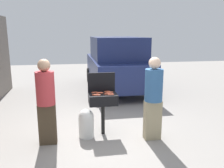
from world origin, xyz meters
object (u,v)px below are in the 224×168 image
object	(u,v)px
hot_dog_10	(110,94)
parked_minivan	(116,63)
hot_dog_8	(97,95)
person_right	(153,96)
hot_dog_9	(95,92)
hot_dog_0	(108,93)
hot_dog_3	(100,93)
hot_dog_1	(110,92)
person_left	(46,99)
hot_dog_6	(100,93)
bbq_grill	(103,100)
propane_tank	(86,123)
hot_dog_4	(111,95)
hot_dog_5	(107,92)
hot_dog_7	(95,95)
hot_dog_2	(95,94)
hot_dog_11	(107,94)

from	to	relation	value
hot_dog_10	parked_minivan	bearing A→B (deg)	77.55
hot_dog_8	parked_minivan	bearing A→B (deg)	74.06
person_right	parked_minivan	world-z (taller)	parked_minivan
hot_dog_9	hot_dog_0	bearing A→B (deg)	-16.85
hot_dog_3	hot_dog_1	bearing A→B (deg)	10.97
hot_dog_1	person_left	distance (m)	1.35
hot_dog_10	person_left	bearing A→B (deg)	-170.28
person_right	hot_dog_6	bearing A→B (deg)	-36.86
hot_dog_1	hot_dog_9	world-z (taller)	same
bbq_grill	hot_dog_8	xyz separation A→B (m)	(-0.13, -0.13, 0.15)
bbq_grill	hot_dog_9	bearing A→B (deg)	149.30
propane_tank	parked_minivan	world-z (taller)	parked_minivan
hot_dog_1	hot_dog_10	xyz separation A→B (m)	(-0.01, -0.11, 0.00)
hot_dog_4	hot_dog_5	world-z (taller)	same
person_left	hot_dog_0	bearing A→B (deg)	17.63
bbq_grill	person_right	world-z (taller)	person_right
hot_dog_6	person_left	world-z (taller)	person_left
hot_dog_1	propane_tank	distance (m)	0.82
hot_dog_1	hot_dog_10	distance (m)	0.12
hot_dog_7	bbq_grill	bearing A→B (deg)	31.40
hot_dog_6	person_right	distance (m)	1.13
hot_dog_3	parked_minivan	distance (m)	4.08
hot_dog_1	person_left	xyz separation A→B (m)	(-1.31, -0.34, 0.00)
hot_dog_0	hot_dog_3	distance (m)	0.18
hot_dog_2	hot_dog_6	distance (m)	0.17
hot_dog_9	person_left	distance (m)	1.04
hot_dog_6	parked_minivan	bearing A→B (deg)	74.37
hot_dog_5	hot_dog_9	xyz separation A→B (m)	(-0.28, -0.04, 0.00)
hot_dog_8	hot_dog_3	bearing A→B (deg)	65.62
hot_dog_0	hot_dog_3	world-z (taller)	same
hot_dog_1	parked_minivan	xyz separation A→B (m)	(0.87, 3.88, 0.11)
hot_dog_1	hot_dog_4	distance (m)	0.20
hot_dog_11	hot_dog_8	bearing A→B (deg)	-166.00
hot_dog_1	propane_tank	xyz separation A→B (m)	(-0.54, -0.18, -0.60)
hot_dog_1	hot_dog_7	distance (m)	0.37
person_left	hot_dog_1	bearing A→B (deg)	19.46
bbq_grill	hot_dog_0	xyz separation A→B (m)	(0.12, 0.01, 0.15)
hot_dog_4	parked_minivan	size ratio (longest dim) A/B	0.03
hot_dog_3	hot_dog_11	world-z (taller)	same
hot_dog_2	person_right	xyz separation A→B (m)	(1.14, -0.34, 0.01)
bbq_grill	propane_tank	xyz separation A→B (m)	(-0.37, -0.11, -0.44)
hot_dog_1	hot_dog_9	distance (m)	0.33
hot_dog_3	person_right	distance (m)	1.13
hot_dog_3	parked_minivan	xyz separation A→B (m)	(1.10, 3.93, 0.11)
bbq_grill	hot_dog_5	distance (m)	0.23
hot_dog_10	person_left	distance (m)	1.31
hot_dog_4	person_right	bearing A→B (deg)	-18.42
parked_minivan	bbq_grill	bearing A→B (deg)	75.07
hot_dog_2	hot_dog_7	world-z (taller)	same
hot_dog_11	person_right	distance (m)	0.96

